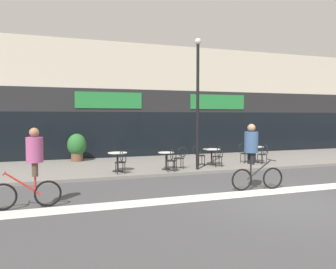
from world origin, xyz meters
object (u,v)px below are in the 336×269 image
(cafe_chair_1_near, at_px, (171,159))
(cafe_chair_3_near, at_px, (263,153))
(bistro_table_2, at_px, (212,153))
(bistro_table_3, at_px, (255,151))
(cafe_chair_2_near, at_px, (218,155))
(bistro_table_0, at_px, (118,158))
(cyclist_0, at_px, (32,162))
(bistro_table_1, at_px, (166,157))
(lamp_post, at_px, (198,94))
(cafe_chair_0_near, at_px, (121,160))
(cyclist_1, at_px, (253,152))
(cafe_chair_1_side, at_px, (180,156))
(cafe_chair_3_side, at_px, (244,152))
(cafe_chair_2_side, at_px, (199,154))
(planter_pot, at_px, (77,146))

(cafe_chair_1_near, xyz_separation_m, cafe_chair_3_near, (4.65, 0.61, 0.00))
(cafe_chair_3_near, bearing_deg, bistro_table_2, 73.41)
(bistro_table_3, xyz_separation_m, cafe_chair_2_near, (-2.30, -0.66, -0.02))
(bistro_table_0, bearing_deg, cyclist_0, -125.54)
(bistro_table_1, relative_size, lamp_post, 0.13)
(cafe_chair_0_near, bearing_deg, bistro_table_1, -81.17)
(cyclist_1, bearing_deg, cafe_chair_1_side, 107.98)
(bistro_table_2, xyz_separation_m, cafe_chair_3_side, (1.67, 0.03, 0.00))
(cafe_chair_1_near, bearing_deg, cyclist_1, -149.22)
(cyclist_1, bearing_deg, bistro_table_0, 135.47)
(cafe_chair_3_near, xyz_separation_m, cafe_chair_3_side, (-0.63, 0.62, 0.00))
(cyclist_1, bearing_deg, cafe_chair_3_side, 66.26)
(cafe_chair_2_side, bearing_deg, lamp_post, -118.23)
(cafe_chair_3_side, relative_size, cyclist_0, 0.45)
(cafe_chair_3_side, bearing_deg, bistro_table_0, -177.76)
(bistro_table_0, bearing_deg, cafe_chair_2_near, -3.12)
(bistro_table_2, xyz_separation_m, cafe_chair_1_side, (-1.72, -0.58, 0.00))
(cafe_chair_0_near, height_order, cafe_chair_3_near, same)
(cafe_chair_2_near, bearing_deg, bistro_table_1, 94.11)
(bistro_table_2, distance_m, planter_pot, 6.47)
(cafe_chair_2_side, distance_m, lamp_post, 2.76)
(cafe_chair_0_near, bearing_deg, planter_pot, 13.82)
(cafe_chair_1_near, distance_m, cyclist_0, 5.79)
(bistro_table_0, relative_size, cafe_chair_3_near, 0.84)
(bistro_table_2, height_order, cafe_chair_2_near, cafe_chair_2_near)
(bistro_table_1, height_order, cyclist_0, cyclist_0)
(bistro_table_2, bearing_deg, cafe_chair_3_side, 1.12)
(cafe_chair_1_near, relative_size, cyclist_1, 0.44)
(planter_pot, bearing_deg, bistro_table_0, -69.41)
(bistro_table_1, distance_m, cafe_chair_3_side, 4.06)
(cafe_chair_2_near, distance_m, planter_pot, 6.79)
(bistro_table_1, bearing_deg, cyclist_1, -68.94)
(cafe_chair_1_near, bearing_deg, cyclist_0, 129.64)
(bistro_table_3, bearing_deg, cafe_chair_2_side, -179.30)
(cyclist_0, bearing_deg, cafe_chair_3_near, -158.65)
(bistro_table_3, height_order, lamp_post, lamp_post)
(bistro_table_0, relative_size, cafe_chair_1_side, 0.84)
(bistro_table_0, distance_m, lamp_post, 4.09)
(bistro_table_1, xyz_separation_m, bistro_table_3, (4.64, 0.61, 0.04))
(cafe_chair_1_near, relative_size, cafe_chair_2_near, 1.00)
(planter_pot, bearing_deg, lamp_post, -42.52)
(cafe_chair_2_side, height_order, cafe_chair_3_side, same)
(bistro_table_0, distance_m, cyclist_0, 4.94)
(bistro_table_2, distance_m, cafe_chair_2_side, 0.63)
(cafe_chair_2_side, height_order, planter_pot, planter_pot)
(bistro_table_1, relative_size, cafe_chair_1_near, 0.79)
(cafe_chair_1_near, height_order, cafe_chair_3_side, same)
(bistro_table_1, distance_m, cafe_chair_3_near, 4.64)
(cafe_chair_2_near, xyz_separation_m, cyclist_1, (-0.83, -3.87, 0.54))
(bistro_table_2, distance_m, cafe_chair_1_side, 1.81)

